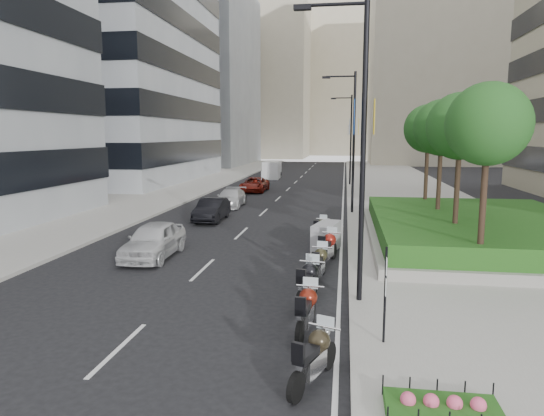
% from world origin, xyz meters
% --- Properties ---
extents(ground, '(160.00, 160.00, 0.00)m').
position_xyz_m(ground, '(0.00, 0.00, 0.00)').
color(ground, black).
rests_on(ground, ground).
extents(sidewalk_right, '(10.00, 100.00, 0.15)m').
position_xyz_m(sidewalk_right, '(9.00, 30.00, 0.07)').
color(sidewalk_right, '#9E9B93').
rests_on(sidewalk_right, ground).
extents(sidewalk_left, '(8.00, 100.00, 0.15)m').
position_xyz_m(sidewalk_left, '(-12.00, 30.00, 0.07)').
color(sidewalk_left, '#9E9B93').
rests_on(sidewalk_left, ground).
extents(lane_edge, '(0.12, 100.00, 0.01)m').
position_xyz_m(lane_edge, '(3.70, 30.00, 0.01)').
color(lane_edge, silver).
rests_on(lane_edge, ground).
extents(lane_centre, '(0.12, 100.00, 0.01)m').
position_xyz_m(lane_centre, '(-1.50, 30.00, 0.01)').
color(lane_centre, silver).
rests_on(lane_centre, ground).
extents(building_grey_far, '(22.00, 26.00, 30.00)m').
position_xyz_m(building_grey_far, '(-24.00, 70.00, 15.00)').
color(building_grey_far, gray).
rests_on(building_grey_far, ground).
extents(building_cream_right, '(28.00, 24.00, 36.00)m').
position_xyz_m(building_cream_right, '(22.00, 80.00, 18.00)').
color(building_cream_right, '#B7AD93').
rests_on(building_cream_right, ground).
extents(building_cream_left, '(26.00, 24.00, 34.00)m').
position_xyz_m(building_cream_left, '(-18.00, 100.00, 17.00)').
color(building_cream_left, '#B7AD93').
rests_on(building_cream_left, ground).
extents(building_cream_centre, '(30.00, 24.00, 38.00)m').
position_xyz_m(building_cream_centre, '(2.00, 120.00, 19.00)').
color(building_cream_centre, '#B7AD93').
rests_on(building_cream_centre, ground).
extents(planter, '(10.00, 14.00, 0.40)m').
position_xyz_m(planter, '(10.00, 10.00, 0.35)').
color(planter, gray).
rests_on(planter, sidewalk_right).
extents(hedge, '(9.40, 13.40, 0.80)m').
position_xyz_m(hedge, '(10.00, 10.00, 0.95)').
color(hedge, '#164B15').
rests_on(hedge, planter).
extents(flower_bed, '(2.00, 1.00, 0.20)m').
position_xyz_m(flower_bed, '(5.60, -5.00, 0.25)').
color(flower_bed, '#164B15').
rests_on(flower_bed, sidewalk_right).
extents(tree_0, '(2.80, 2.80, 6.30)m').
position_xyz_m(tree_0, '(8.50, 4.00, 5.42)').
color(tree_0, '#332319').
rests_on(tree_0, planter).
extents(tree_1, '(2.80, 2.80, 6.30)m').
position_xyz_m(tree_1, '(8.50, 8.00, 5.42)').
color(tree_1, '#332319').
rests_on(tree_1, planter).
extents(tree_2, '(2.80, 2.80, 6.30)m').
position_xyz_m(tree_2, '(8.50, 12.00, 5.42)').
color(tree_2, '#332319').
rests_on(tree_2, planter).
extents(tree_3, '(2.80, 2.80, 6.30)m').
position_xyz_m(tree_3, '(8.50, 16.00, 5.42)').
color(tree_3, '#332319').
rests_on(tree_3, planter).
extents(lamp_post_0, '(2.34, 0.45, 9.00)m').
position_xyz_m(lamp_post_0, '(4.14, 1.00, 5.07)').
color(lamp_post_0, black).
rests_on(lamp_post_0, ground).
extents(lamp_post_1, '(2.34, 0.45, 9.00)m').
position_xyz_m(lamp_post_1, '(4.14, 18.00, 5.07)').
color(lamp_post_1, black).
rests_on(lamp_post_1, ground).
extents(lamp_post_2, '(2.34, 0.45, 9.00)m').
position_xyz_m(lamp_post_2, '(4.14, 36.00, 5.07)').
color(lamp_post_2, black).
rests_on(lamp_post_2, ground).
extents(parking_sign, '(0.06, 0.32, 2.50)m').
position_xyz_m(parking_sign, '(4.80, -2.00, 1.46)').
color(parking_sign, black).
rests_on(parking_sign, ground).
extents(motorcycle_0, '(0.99, 2.07, 1.08)m').
position_xyz_m(motorcycle_0, '(3.25, -3.94, 0.58)').
color(motorcycle_0, black).
rests_on(motorcycle_0, ground).
extents(motorcycle_1, '(0.75, 2.26, 1.12)m').
position_xyz_m(motorcycle_1, '(2.89, -1.37, 0.60)').
color(motorcycle_1, black).
rests_on(motorcycle_1, ground).
extents(motorcycle_2, '(0.80, 2.38, 1.19)m').
position_xyz_m(motorcycle_2, '(2.75, 0.87, 0.64)').
color(motorcycle_2, black).
rests_on(motorcycle_2, ground).
extents(motorcycle_3, '(0.74, 2.21, 1.10)m').
position_xyz_m(motorcycle_3, '(2.97, 3.29, 0.59)').
color(motorcycle_3, black).
rests_on(motorcycle_3, ground).
extents(motorcycle_4, '(0.90, 2.36, 1.20)m').
position_xyz_m(motorcycle_4, '(3.18, 5.52, 0.64)').
color(motorcycle_4, black).
rests_on(motorcycle_4, ground).
extents(motorcycle_5, '(1.30, 2.21, 1.26)m').
position_xyz_m(motorcycle_5, '(3.04, 7.69, 0.63)').
color(motorcycle_5, black).
rests_on(motorcycle_5, ground).
extents(motorcycle_6, '(0.75, 2.02, 1.02)m').
position_xyz_m(motorcycle_6, '(2.67, 9.80, 0.55)').
color(motorcycle_6, black).
rests_on(motorcycle_6, ground).
extents(car_a, '(1.86, 4.41, 1.49)m').
position_xyz_m(car_a, '(-4.06, 5.50, 0.74)').
color(car_a, silver).
rests_on(car_a, ground).
extents(car_b, '(1.48, 4.09, 1.34)m').
position_xyz_m(car_b, '(-4.03, 14.38, 0.67)').
color(car_b, black).
rests_on(car_b, ground).
extents(car_c, '(1.90, 4.44, 1.28)m').
position_xyz_m(car_c, '(-4.24, 20.13, 0.64)').
color(car_c, '#B8B7BA').
rests_on(car_c, ground).
extents(car_d, '(2.18, 4.66, 1.29)m').
position_xyz_m(car_d, '(-4.28, 29.53, 0.64)').
color(car_d, maroon).
rests_on(car_d, ground).
extents(delivery_van, '(2.01, 4.85, 2.01)m').
position_xyz_m(delivery_van, '(-4.75, 43.13, 0.94)').
color(delivery_van, white).
rests_on(delivery_van, ground).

